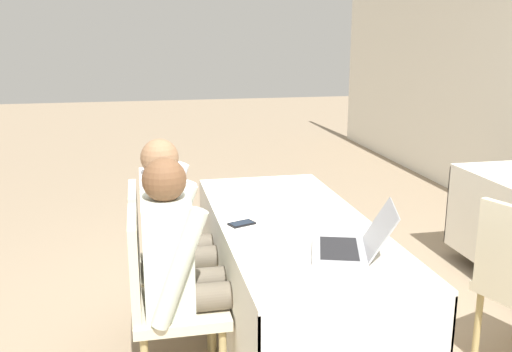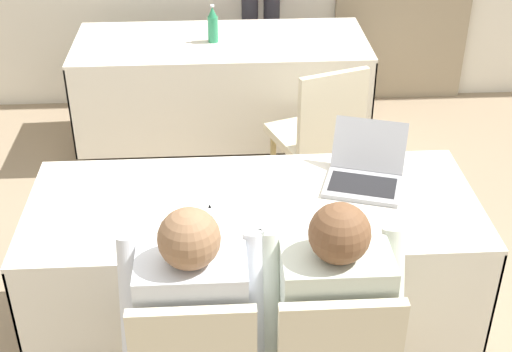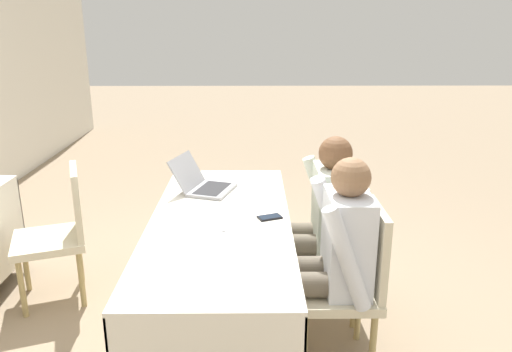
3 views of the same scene
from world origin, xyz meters
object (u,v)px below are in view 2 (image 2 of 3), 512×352
object	(u,v)px
person_checkered_shirt	(195,319)
person_white_shirt	(329,313)
chair_far_spare	(320,131)
cell_phone	(260,241)
water_bottle	(213,25)
laptop	(365,174)

from	to	relation	value
person_checkered_shirt	person_white_shirt	bearing A→B (deg)	-180.00
chair_far_spare	cell_phone	bearing A→B (deg)	52.47
cell_phone	chair_far_spare	distance (m)	1.45
cell_phone	water_bottle	world-z (taller)	water_bottle
laptop	person_white_shirt	bearing A→B (deg)	-91.48
laptop	person_white_shirt	distance (m)	0.78
cell_phone	person_white_shirt	xyz separation A→B (m)	(0.23, -0.32, -0.09)
cell_phone	water_bottle	xyz separation A→B (m)	(-0.16, 2.15, 0.10)
laptop	chair_far_spare	size ratio (longest dim) A/B	0.49
water_bottle	chair_far_spare	xyz separation A→B (m)	(0.59, -0.79, -0.36)
water_bottle	person_white_shirt	xyz separation A→B (m)	(0.39, -2.46, -0.20)
person_white_shirt	water_bottle	bearing A→B (deg)	-81.07
person_checkered_shirt	person_white_shirt	world-z (taller)	same
water_bottle	person_checkered_shirt	distance (m)	2.47
laptop	water_bottle	bearing A→B (deg)	128.01
chair_far_spare	person_white_shirt	bearing A→B (deg)	63.12
water_bottle	person_white_shirt	world-z (taller)	person_white_shirt
cell_phone	person_checkered_shirt	distance (m)	0.41
cell_phone	water_bottle	bearing A→B (deg)	72.59
cell_phone	laptop	bearing A→B (deg)	18.59
laptop	person_checkered_shirt	size ratio (longest dim) A/B	0.38
chair_far_spare	person_checkered_shirt	bearing A→B (deg)	48.10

